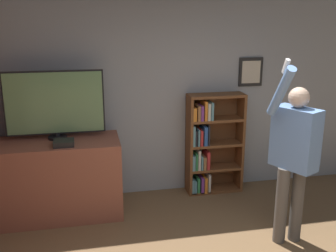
# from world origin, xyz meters

# --- Properties ---
(wall_back) EXTENTS (6.45, 0.09, 2.70)m
(wall_back) POSITION_xyz_m (0.00, 2.71, 1.35)
(wall_back) COLOR #9EA3A8
(wall_back) RESTS_ON ground_plane
(tv_ledge) EXTENTS (1.44, 0.69, 0.94)m
(tv_ledge) POSITION_xyz_m (-1.45, 2.24, 0.47)
(tv_ledge) COLOR #93513D
(tv_ledge) RESTS_ON ground_plane
(television) EXTENTS (1.14, 0.22, 0.81)m
(television) POSITION_xyz_m (-1.45, 2.35, 1.35)
(television) COLOR black
(television) RESTS_ON tv_ledge
(game_console) EXTENTS (0.23, 0.20, 0.06)m
(game_console) POSITION_xyz_m (-1.36, 2.06, 0.97)
(game_console) COLOR black
(game_console) RESTS_ON tv_ledge
(bookshelf) EXTENTS (0.76, 0.28, 1.36)m
(bookshelf) POSITION_xyz_m (0.50, 2.53, 0.67)
(bookshelf) COLOR brown
(bookshelf) RESTS_ON ground_plane
(person) EXTENTS (0.61, 0.58, 1.98)m
(person) POSITION_xyz_m (0.95, 1.14, 1.02)
(person) COLOR #56514C
(person) RESTS_ON ground_plane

